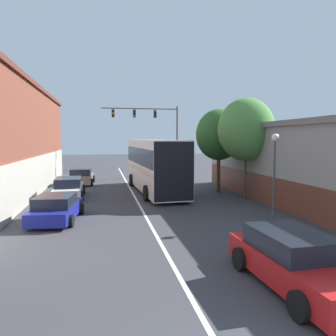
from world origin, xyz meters
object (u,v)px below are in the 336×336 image
object	(u,v)px
bus	(155,163)
hatchback_foreground	(295,261)
parked_car_left_far	(81,177)
parked_car_left_mid	(56,208)
traffic_signal_gantry	(154,124)
street_lamp	(274,168)
street_tree_near	(246,130)
street_tree_far	(219,135)
parked_car_left_near	(69,188)

from	to	relation	value
bus	hatchback_foreground	xyz separation A→B (m)	(1.19, -16.07, -1.44)
parked_car_left_far	parked_car_left_mid	bearing A→B (deg)	-179.66
parked_car_left_far	traffic_signal_gantry	world-z (taller)	traffic_signal_gantry
hatchback_foreground	street_lamp	world-z (taller)	street_lamp
parked_car_left_mid	street_tree_near	bearing A→B (deg)	-65.43
traffic_signal_gantry	street_tree_far	world-z (taller)	traffic_signal_gantry
bus	hatchback_foreground	size ratio (longest dim) A/B	2.37
traffic_signal_gantry	street_tree_near	size ratio (longest dim) A/B	1.23
street_tree_far	street_tree_near	bearing A→B (deg)	-73.70
hatchback_foreground	parked_car_left_near	xyz separation A→B (m)	(-7.16, 14.73, -0.04)
traffic_signal_gantry	street_tree_far	bearing A→B (deg)	-75.92
parked_car_left_mid	hatchback_foreground	bearing A→B (deg)	-133.41
bus	parked_car_left_mid	xyz separation A→B (m)	(-5.94, -7.54, -1.53)
parked_car_left_near	street_tree_far	xyz separation A→B (m)	(10.49, 0.20, 3.53)
street_tree_near	traffic_signal_gantry	bearing A→B (deg)	104.51
traffic_signal_gantry	hatchback_foreground	bearing A→B (deg)	-90.86
bus	parked_car_left_far	distance (m)	7.73
bus	parked_car_left_mid	bearing A→B (deg)	138.82
bus	traffic_signal_gantry	world-z (taller)	traffic_signal_gantry
hatchback_foreground	parked_car_left_mid	distance (m)	11.12
street_lamp	hatchback_foreground	bearing A→B (deg)	-114.52
parked_car_left_near	traffic_signal_gantry	world-z (taller)	traffic_signal_gantry
parked_car_left_mid	street_tree_near	distance (m)	12.46
parked_car_left_far	street_tree_near	world-z (taller)	street_tree_near
bus	street_tree_far	distance (m)	5.09
parked_car_left_far	street_tree_near	distance (m)	14.68
parked_car_left_near	traffic_signal_gantry	xyz separation A→B (m)	(7.56, 11.88, 4.76)
traffic_signal_gantry	street_lamp	bearing A→B (deg)	-83.16
parked_car_left_near	parked_car_left_mid	bearing A→B (deg)	179.14
hatchback_foreground	parked_car_left_mid	xyz separation A→B (m)	(-7.13, 8.53, -0.09)
parked_car_left_near	traffic_signal_gantry	bearing A→B (deg)	-33.64
parked_car_left_far	street_tree_far	world-z (taller)	street_tree_far
bus	parked_car_left_mid	world-z (taller)	bus
hatchback_foreground	parked_car_left_near	bearing A→B (deg)	23.61
street_tree_near	parked_car_left_mid	bearing A→B (deg)	-162.14
parked_car_left_mid	street_tree_far	distance (m)	12.78
parked_car_left_near	parked_car_left_mid	distance (m)	6.21
street_tree_near	hatchback_foreground	bearing A→B (deg)	-108.79
bus	street_lamp	distance (m)	10.64
street_lamp	parked_car_left_mid	bearing A→B (deg)	167.04
traffic_signal_gantry	street_tree_near	world-z (taller)	traffic_signal_gantry
traffic_signal_gantry	street_lamp	distance (m)	20.72
parked_car_left_far	street_tree_far	bearing A→B (deg)	-119.98
street_tree_near	street_tree_far	bearing A→B (deg)	106.30
hatchback_foreground	street_tree_far	bearing A→B (deg)	-14.86
bus	parked_car_left_mid	distance (m)	9.72
hatchback_foreground	street_tree_near	bearing A→B (deg)	-21.10
hatchback_foreground	parked_car_left_far	bearing A→B (deg)	15.29
hatchback_foreground	street_tree_far	world-z (taller)	street_tree_far
street_lamp	street_tree_near	bearing A→B (deg)	77.68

